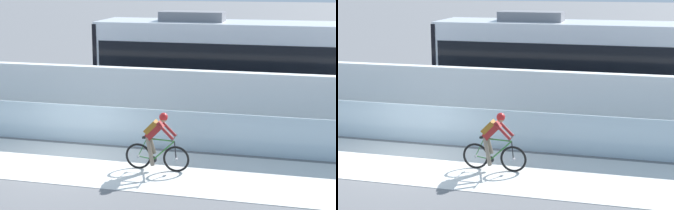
% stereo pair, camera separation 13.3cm
% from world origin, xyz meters
% --- Properties ---
extents(ground_plane, '(200.00, 200.00, 0.00)m').
position_xyz_m(ground_plane, '(0.00, 0.00, 0.00)').
color(ground_plane, slate).
extents(bike_path_deck, '(32.00, 3.20, 0.01)m').
position_xyz_m(bike_path_deck, '(0.00, 0.00, 0.01)').
color(bike_path_deck, silver).
rests_on(bike_path_deck, ground).
extents(glass_parapet, '(32.00, 0.05, 1.21)m').
position_xyz_m(glass_parapet, '(0.00, 1.85, 0.61)').
color(glass_parapet, silver).
rests_on(glass_parapet, ground).
extents(concrete_barrier_wall, '(32.00, 0.36, 2.13)m').
position_xyz_m(concrete_barrier_wall, '(0.00, 3.65, 1.07)').
color(concrete_barrier_wall, white).
rests_on(concrete_barrier_wall, ground).
extents(tram_rail_near, '(32.00, 0.08, 0.01)m').
position_xyz_m(tram_rail_near, '(0.00, 6.13, 0.00)').
color(tram_rail_near, '#595654').
rests_on(tram_rail_near, ground).
extents(tram_rail_far, '(32.00, 0.08, 0.01)m').
position_xyz_m(tram_rail_far, '(0.00, 7.57, 0.00)').
color(tram_rail_far, '#595654').
rests_on(tram_rail_far, ground).
extents(tram, '(11.06, 2.54, 3.81)m').
position_xyz_m(tram, '(4.25, 6.85, 1.89)').
color(tram, silver).
rests_on(tram, ground).
extents(cyclist_on_bike, '(1.77, 0.58, 1.61)m').
position_xyz_m(cyclist_on_bike, '(2.71, -0.00, 0.80)').
color(cyclist_on_bike, black).
rests_on(cyclist_on_bike, ground).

